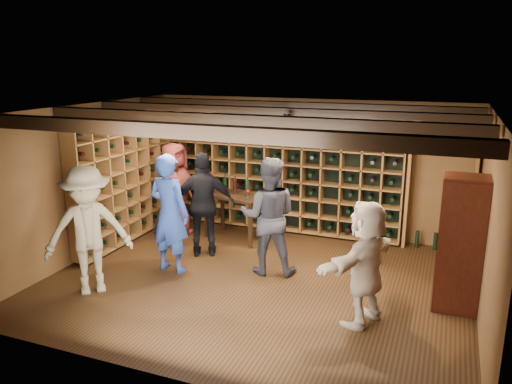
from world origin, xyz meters
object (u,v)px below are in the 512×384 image
at_px(man_grey_suit, 269,216).
at_px(guest_khaki, 88,231).
at_px(display_cabinet, 460,246).
at_px(man_blue_shirt, 169,213).
at_px(guest_woman_black, 204,205).
at_px(guest_red_floral, 175,190).
at_px(tasting_table, 235,200).
at_px(guest_beige, 365,263).

distance_m(man_grey_suit, guest_khaki, 2.59).
relative_size(display_cabinet, man_blue_shirt, 0.95).
bearing_deg(guest_khaki, display_cabinet, -27.12).
relative_size(display_cabinet, guest_woman_black, 1.01).
bearing_deg(man_grey_suit, man_blue_shirt, 4.44).
relative_size(man_blue_shirt, guest_woman_black, 1.06).
distance_m(display_cabinet, guest_woman_black, 3.93).
bearing_deg(man_blue_shirt, display_cabinet, -169.41).
height_order(guest_red_floral, tasting_table, guest_red_floral).
bearing_deg(guest_red_floral, guest_khaki, -170.19).
xyz_separation_m(guest_woman_black, guest_beige, (2.84, -1.29, -0.08)).
bearing_deg(tasting_table, guest_red_floral, -154.88).
xyz_separation_m(guest_woman_black, guest_khaki, (-0.85, -1.82, 0.04)).
xyz_separation_m(man_blue_shirt, guest_red_floral, (-0.75, 1.45, -0.05)).
bearing_deg(guest_woman_black, guest_beige, 130.30).
height_order(man_grey_suit, tasting_table, man_grey_suit).
bearing_deg(tasting_table, guest_beige, -24.35).
relative_size(guest_khaki, tasting_table, 1.50).
bearing_deg(man_grey_suit, guest_beige, 133.90).
relative_size(man_blue_shirt, guest_red_floral, 1.06).
relative_size(guest_red_floral, guest_khaki, 0.96).
xyz_separation_m(man_blue_shirt, guest_woman_black, (0.20, 0.75, -0.05)).
xyz_separation_m(guest_red_floral, guest_woman_black, (0.96, -0.70, -0.00)).
distance_m(guest_khaki, guest_beige, 3.73).
distance_m(guest_beige, tasting_table, 3.46).
bearing_deg(guest_woman_black, guest_khaki, 39.58).
bearing_deg(man_blue_shirt, man_grey_suit, -154.91).
relative_size(display_cabinet, guest_khaki, 0.97).
bearing_deg(display_cabinet, tasting_table, 159.91).
height_order(man_grey_suit, guest_khaki, guest_khaki).
bearing_deg(guest_khaki, guest_woman_black, 21.95).
relative_size(display_cabinet, guest_beige, 1.11).
xyz_separation_m(man_grey_suit, guest_red_floral, (-2.18, 0.97, -0.03)).
xyz_separation_m(man_grey_suit, guest_khaki, (-2.08, -1.54, 0.00)).
distance_m(guest_khaki, tasting_table, 2.90).
bearing_deg(guest_red_floral, man_grey_suit, -106.62).
bearing_deg(tasting_table, guest_khaki, -95.55).
bearing_deg(guest_woman_black, guest_red_floral, -61.49).
relative_size(guest_woman_black, guest_khaki, 0.96).
relative_size(guest_red_floral, guest_woman_black, 1.00).
distance_m(display_cabinet, guest_khaki, 4.94).
relative_size(man_grey_suit, tasting_table, 1.49).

